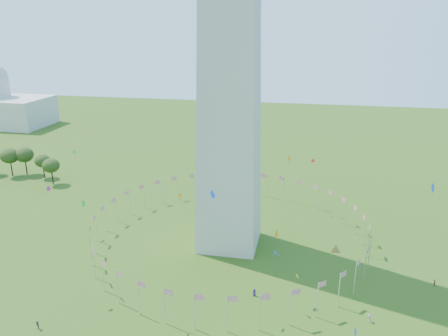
# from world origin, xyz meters

# --- Properties ---
(flag_ring) EXTENTS (80.24, 80.24, 9.00)m
(flag_ring) POSITION_xyz_m (-0.00, 50.00, 4.50)
(flag_ring) COLOR silver
(flag_ring) RESTS_ON ground
(kites_aloft) EXTENTS (115.82, 80.36, 33.86)m
(kites_aloft) POSITION_xyz_m (9.37, 23.60, 18.77)
(kites_aloft) COLOR blue
(kites_aloft) RESTS_ON ground
(tree_line_west) EXTENTS (55.53, 16.11, 12.14)m
(tree_line_west) POSITION_xyz_m (-104.62, 90.79, 5.55)
(tree_line_west) COLOR #344D19
(tree_line_west) RESTS_ON ground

